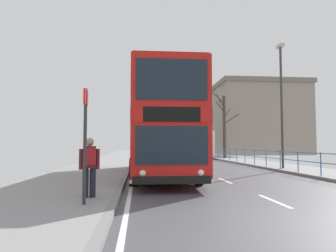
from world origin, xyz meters
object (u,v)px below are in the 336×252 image
Objects in this scene: bus_stop_sign_near at (85,133)px; double_decker_bus_main at (161,128)px; background_building_00 at (257,119)px; background_bus_far_lane at (195,144)px; street_lamp_far_side at (281,96)px; bare_tree_far_00 at (224,124)px; pedestrian_companion at (89,163)px.

double_decker_bus_main is at bearing 72.50° from bus_stop_sign_near.
double_decker_bus_main is 0.77× the size of background_building_00.
background_bus_far_lane is 17.51m from street_lamp_far_side.
double_decker_bus_main is 38.97m from background_building_00.
bare_tree_far_00 reaches higher than background_bus_far_lane.
bus_stop_sign_near is 26.60m from bare_tree_far_00.
bus_stop_sign_near reaches higher than pedestrian_companion.
pedestrian_companion is at bearing -106.14° from background_bus_far_lane.
background_bus_far_lane is at bearing -132.82° from background_building_00.
background_building_00 is (10.48, 17.11, 2.07)m from bare_tree_far_00.
background_building_00 is (20.74, 41.57, 4.02)m from bus_stop_sign_near.
bus_stop_sign_near is at bearing -112.77° from bare_tree_far_00.
double_decker_bus_main reaches higher than background_bus_far_lane.
street_lamp_far_side reaches higher than pedestrian_companion.
street_lamp_far_side is at bearing 21.11° from double_decker_bus_main.
double_decker_bus_main is at bearing -104.82° from background_bus_far_lane.
background_building_00 reaches higher than background_bus_far_lane.
bus_stop_sign_near is 0.38× the size of bare_tree_far_00.
background_bus_far_lane is 27.58m from pedestrian_companion.
bare_tree_far_00 is 0.51× the size of background_building_00.
background_building_00 is at bearing 61.69° from double_decker_bus_main.
background_bus_far_lane is 6.08× the size of pedestrian_companion.
double_decker_bus_main is 20.73m from background_bus_far_lane.
pedestrian_companion is 0.58× the size of bus_stop_sign_near.
bus_stop_sign_near is 0.36× the size of street_lamp_far_side.
bus_stop_sign_near is at bearing -116.52° from background_building_00.
double_decker_bus_main is 1.45× the size of street_lamp_far_side.
pedestrian_companion is at bearing -113.65° from bare_tree_far_00.
pedestrian_companion is at bearing 92.13° from bus_stop_sign_near.
bare_tree_far_00 is at bearing 88.28° from street_lamp_far_side.
bare_tree_far_00 is at bearing -121.49° from background_building_00.
background_bus_far_lane is 19.74m from background_building_00.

